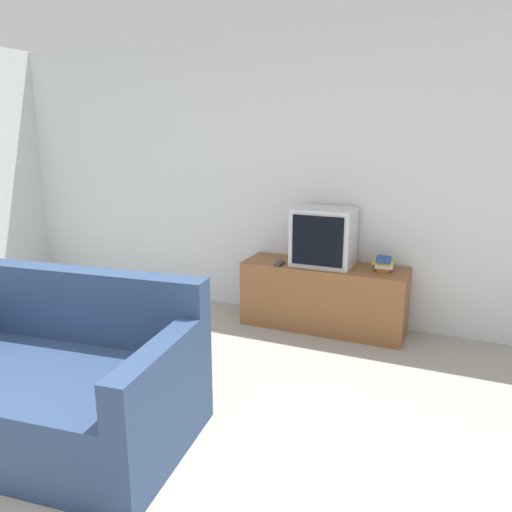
{
  "coord_description": "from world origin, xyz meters",
  "views": [
    {
      "loc": [
        1.63,
        -1.42,
        1.78
      ],
      "look_at": [
        0.08,
        2.18,
        0.77
      ],
      "focal_mm": 35.0,
      "sensor_mm": 36.0,
      "label": 1
    }
  ],
  "objects_px": {
    "remote_on_stand": "(280,264)",
    "tv_stand": "(323,297)",
    "television": "(324,237)",
    "couch": "(54,386)",
    "book_stack": "(384,264)"
  },
  "relations": [
    {
      "from": "television",
      "to": "remote_on_stand",
      "type": "height_order",
      "value": "television"
    },
    {
      "from": "tv_stand",
      "to": "book_stack",
      "type": "height_order",
      "value": "book_stack"
    },
    {
      "from": "couch",
      "to": "book_stack",
      "type": "distance_m",
      "value": 2.74
    },
    {
      "from": "couch",
      "to": "remote_on_stand",
      "type": "relative_size",
      "value": 12.29
    },
    {
      "from": "tv_stand",
      "to": "remote_on_stand",
      "type": "xyz_separation_m",
      "value": [
        -0.37,
        -0.14,
        0.31
      ]
    },
    {
      "from": "television",
      "to": "couch",
      "type": "relative_size",
      "value": 0.3
    },
    {
      "from": "tv_stand",
      "to": "television",
      "type": "xyz_separation_m",
      "value": [
        -0.02,
        0.02,
        0.55
      ]
    },
    {
      "from": "television",
      "to": "remote_on_stand",
      "type": "bearing_deg",
      "value": -154.59
    },
    {
      "from": "television",
      "to": "remote_on_stand",
      "type": "relative_size",
      "value": 3.7
    },
    {
      "from": "tv_stand",
      "to": "couch",
      "type": "distance_m",
      "value": 2.43
    },
    {
      "from": "tv_stand",
      "to": "book_stack",
      "type": "xyz_separation_m",
      "value": [
        0.51,
        0.04,
        0.36
      ]
    },
    {
      "from": "television",
      "to": "couch",
      "type": "xyz_separation_m",
      "value": [
        -1.0,
        -2.23,
        -0.54
      ]
    },
    {
      "from": "television",
      "to": "couch",
      "type": "distance_m",
      "value": 2.5
    },
    {
      "from": "remote_on_stand",
      "to": "tv_stand",
      "type": "bearing_deg",
      "value": 20.99
    },
    {
      "from": "couch",
      "to": "book_stack",
      "type": "relative_size",
      "value": 8.51
    }
  ]
}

